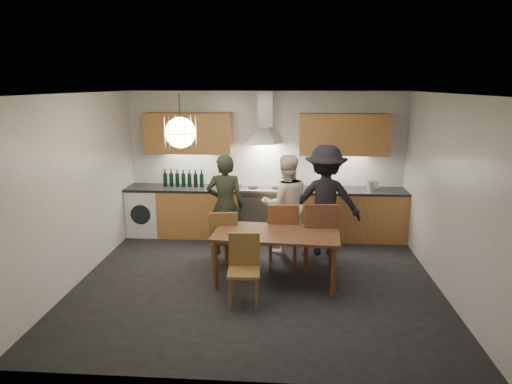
# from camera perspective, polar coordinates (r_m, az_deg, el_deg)

# --- Properties ---
(ground) EXTENTS (5.00, 5.00, 0.00)m
(ground) POSITION_cam_1_polar(r_m,az_deg,el_deg) (6.58, 0.14, -11.04)
(ground) COLOR black
(ground) RESTS_ON ground
(room_shell) EXTENTS (5.02, 4.52, 2.61)m
(room_shell) POSITION_cam_1_polar(r_m,az_deg,el_deg) (6.08, 0.15, 3.77)
(room_shell) COLOR white
(room_shell) RESTS_ON ground
(counter_run) EXTENTS (5.00, 0.62, 0.90)m
(counter_run) POSITION_cam_1_polar(r_m,az_deg,el_deg) (8.26, 1.24, -2.59)
(counter_run) COLOR tan
(counter_run) RESTS_ON ground
(range_stove) EXTENTS (0.90, 0.60, 0.92)m
(range_stove) POSITION_cam_1_polar(r_m,az_deg,el_deg) (8.26, 1.08, -2.65)
(range_stove) COLOR silver
(range_stove) RESTS_ON ground
(wall_fixtures) EXTENTS (4.30, 0.54, 1.10)m
(wall_fixtures) POSITION_cam_1_polar(r_m,az_deg,el_deg) (8.10, 1.17, 7.36)
(wall_fixtures) COLOR tan
(wall_fixtures) RESTS_ON ground
(pendant_lamp) EXTENTS (0.43, 0.43, 0.70)m
(pendant_lamp) POSITION_cam_1_polar(r_m,az_deg,el_deg) (6.08, -9.44, 7.33)
(pendant_lamp) COLOR black
(pendant_lamp) RESTS_ON ground
(dining_table) EXTENTS (1.78, 0.99, 0.73)m
(dining_table) POSITION_cam_1_polar(r_m,az_deg,el_deg) (6.34, 2.56, -5.78)
(dining_table) COLOR brown
(dining_table) RESTS_ON ground
(chair_back_left) EXTENTS (0.49, 0.49, 0.93)m
(chair_back_left) POSITION_cam_1_polar(r_m,az_deg,el_deg) (6.76, -4.10, -5.56)
(chair_back_left) COLOR brown
(chair_back_left) RESTS_ON ground
(chair_back_mid) EXTENTS (0.46, 0.46, 1.01)m
(chair_back_mid) POSITION_cam_1_polar(r_m,az_deg,el_deg) (6.83, 3.40, -4.91)
(chair_back_mid) COLOR brown
(chair_back_mid) RESTS_ON ground
(chair_back_right) EXTENTS (0.49, 0.49, 1.07)m
(chair_back_right) POSITION_cam_1_polar(r_m,az_deg,el_deg) (6.72, 8.05, -5.07)
(chair_back_right) COLOR brown
(chair_back_right) RESTS_ON ground
(chair_front) EXTENTS (0.42, 0.42, 0.88)m
(chair_front) POSITION_cam_1_polar(r_m,az_deg,el_deg) (5.83, -1.51, -8.95)
(chair_front) COLOR brown
(chair_front) RESTS_ON ground
(person_left) EXTENTS (0.61, 0.41, 1.65)m
(person_left) POSITION_cam_1_polar(r_m,az_deg,el_deg) (7.31, -3.86, -1.68)
(person_left) COLOR black
(person_left) RESTS_ON ground
(person_mid) EXTENTS (0.90, 0.77, 1.63)m
(person_mid) POSITION_cam_1_polar(r_m,az_deg,el_deg) (7.41, 3.74, -1.56)
(person_mid) COLOR white
(person_mid) RESTS_ON ground
(person_right) EXTENTS (1.19, 0.72, 1.79)m
(person_right) POSITION_cam_1_polar(r_m,az_deg,el_deg) (7.41, 8.64, -1.06)
(person_right) COLOR black
(person_right) RESTS_ON ground
(mixing_bowl) EXTENTS (0.34, 0.34, 0.08)m
(mixing_bowl) POSITION_cam_1_polar(r_m,az_deg,el_deg) (8.15, 8.93, 0.60)
(mixing_bowl) COLOR #BBBABE
(mixing_bowl) RESTS_ON counter_run
(stock_pot) EXTENTS (0.25, 0.25, 0.14)m
(stock_pot) POSITION_cam_1_polar(r_m,az_deg,el_deg) (8.29, 14.34, 0.77)
(stock_pot) COLOR silver
(stock_pot) RESTS_ON counter_run
(wine_bottles) EXTENTS (0.74, 0.08, 0.31)m
(wine_bottles) POSITION_cam_1_polar(r_m,az_deg,el_deg) (8.35, -9.07, 1.72)
(wine_bottles) COLOR black
(wine_bottles) RESTS_ON counter_run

